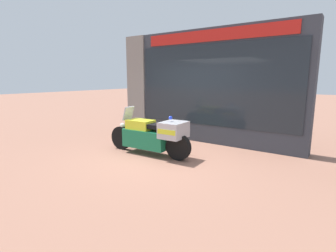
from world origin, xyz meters
TOP-DOWN VIEW (x-y plane):
  - ground_plane at (0.00, 0.00)m, footprint 60.00×60.00m
  - shop_building at (-0.37, 2.00)m, footprint 5.92×0.55m
  - window_display at (0.32, 2.03)m, footprint 4.68×0.30m
  - paramedic_motorcycle at (-0.29, -0.11)m, footprint 2.44×0.67m

SIDE VIEW (x-z plane):
  - ground_plane at x=0.00m, z-range 0.00..0.00m
  - window_display at x=0.32m, z-range -0.53..1.50m
  - paramedic_motorcycle at x=-0.29m, z-range -0.07..1.12m
  - shop_building at x=-0.37m, z-range 0.01..3.33m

